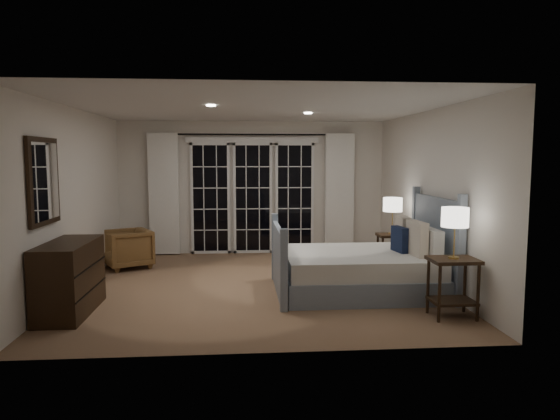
{
  "coord_description": "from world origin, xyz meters",
  "views": [
    {
      "loc": [
        -0.22,
        -6.99,
        1.82
      ],
      "look_at": [
        0.35,
        0.3,
        1.05
      ],
      "focal_mm": 32.0,
      "sensor_mm": 36.0,
      "label": 1
    }
  ],
  "objects": [
    {
      "name": "mirror",
      "position": [
        -2.47,
        -1.11,
        1.55
      ],
      "size": [
        0.05,
        0.85,
        1.0
      ],
      "color": "black",
      "rests_on": "wall_left"
    },
    {
      "name": "nightstand_left",
      "position": [
        2.18,
        -1.61,
        0.45
      ],
      "size": [
        0.53,
        0.42,
        0.68
      ],
      "color": "black",
      "rests_on": "floor"
    },
    {
      "name": "wall_left",
      "position": [
        -2.5,
        0.0,
        1.25
      ],
      "size": [
        0.02,
        5.0,
        2.5
      ],
      "primitive_type": "cube",
      "color": "silver",
      "rests_on": "floor"
    },
    {
      "name": "wall_right",
      "position": [
        2.5,
        0.0,
        1.25
      ],
      "size": [
        0.02,
        5.0,
        2.5
      ],
      "primitive_type": "cube",
      "color": "silver",
      "rests_on": "floor"
    },
    {
      "name": "nightstand_right",
      "position": [
        2.2,
        0.8,
        0.39
      ],
      "size": [
        0.46,
        0.36,
        0.59
      ],
      "color": "black",
      "rests_on": "floor"
    },
    {
      "name": "bed",
      "position": [
        1.42,
        -0.45,
        0.33
      ],
      "size": [
        2.21,
        1.58,
        1.29
      ],
      "color": "gray",
      "rests_on": "floor"
    },
    {
      "name": "wall_front",
      "position": [
        0.0,
        -2.5,
        1.25
      ],
      "size": [
        5.0,
        0.02,
        2.5
      ],
      "primitive_type": "cube",
      "color": "silver",
      "rests_on": "floor"
    },
    {
      "name": "downlight_b",
      "position": [
        -0.6,
        -0.4,
        2.49
      ],
      "size": [
        0.12,
        0.12,
        0.01
      ],
      "primitive_type": "cylinder",
      "color": "white",
      "rests_on": "ceiling"
    },
    {
      "name": "wall_back",
      "position": [
        0.0,
        2.5,
        1.25
      ],
      "size": [
        5.0,
        0.02,
        2.5
      ],
      "primitive_type": "cube",
      "color": "silver",
      "rests_on": "floor"
    },
    {
      "name": "armchair",
      "position": [
        -2.1,
        1.3,
        0.32
      ],
      "size": [
        0.95,
        0.94,
        0.64
      ],
      "primitive_type": "imported",
      "rotation": [
        0.0,
        0.0,
        -1.08
      ],
      "color": "brown",
      "rests_on": "floor"
    },
    {
      "name": "curtain_left",
      "position": [
        -1.65,
        2.38,
        1.15
      ],
      "size": [
        0.55,
        0.1,
        2.25
      ],
      "primitive_type": "cube",
      "color": "white",
      "rests_on": "curtain_rod"
    },
    {
      "name": "lamp_left",
      "position": [
        2.18,
        -1.61,
        1.15
      ],
      "size": [
        0.3,
        0.3,
        0.58
      ],
      "color": "tan",
      "rests_on": "nightstand_left"
    },
    {
      "name": "lamp_right",
      "position": [
        2.2,
        0.8,
        1.06
      ],
      "size": [
        0.3,
        0.3,
        0.59
      ],
      "color": "tan",
      "rests_on": "nightstand_right"
    },
    {
      "name": "french_doors",
      "position": [
        0.0,
        2.46,
        1.09
      ],
      "size": [
        2.5,
        0.04,
        2.2
      ],
      "color": "black",
      "rests_on": "wall_back"
    },
    {
      "name": "downlight_a",
      "position": [
        0.8,
        0.6,
        2.49
      ],
      "size": [
        0.12,
        0.12,
        0.01
      ],
      "primitive_type": "cylinder",
      "color": "white",
      "rests_on": "ceiling"
    },
    {
      "name": "ceiling",
      "position": [
        0.0,
        0.0,
        2.5
      ],
      "size": [
        5.0,
        5.0,
        0.0
      ],
      "primitive_type": "plane",
      "rotation": [
        3.14,
        0.0,
        0.0
      ],
      "color": "silver",
      "rests_on": "wall_back"
    },
    {
      "name": "curtain_right",
      "position": [
        1.65,
        2.38,
        1.15
      ],
      "size": [
        0.55,
        0.1,
        2.25
      ],
      "primitive_type": "cube",
      "color": "white",
      "rests_on": "curtain_rod"
    },
    {
      "name": "floor",
      "position": [
        0.0,
        0.0,
        0.0
      ],
      "size": [
        5.0,
        5.0,
        0.0
      ],
      "primitive_type": "plane",
      "color": "#8F674D",
      "rests_on": "ground"
    },
    {
      "name": "curtain_rod",
      "position": [
        0.0,
        2.4,
        2.25
      ],
      "size": [
        3.5,
        0.03,
        0.03
      ],
      "primitive_type": "cylinder",
      "rotation": [
        0.0,
        1.57,
        0.0
      ],
      "color": "black",
      "rests_on": "wall_back"
    },
    {
      "name": "dresser",
      "position": [
        -2.23,
        -1.11,
        0.42
      ],
      "size": [
        0.51,
        1.19,
        0.84
      ],
      "color": "black",
      "rests_on": "floor"
    }
  ]
}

